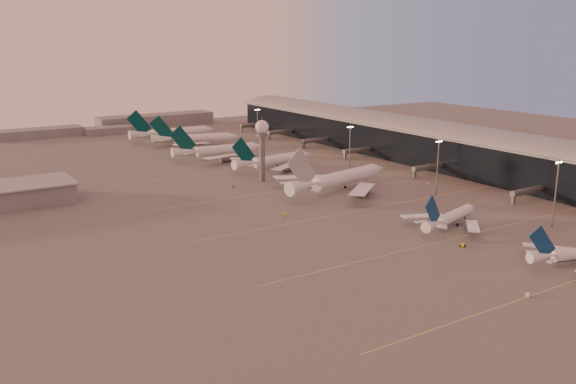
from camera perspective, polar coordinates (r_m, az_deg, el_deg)
ground at (r=199.66m, az=13.93°, el=-5.87°), size 700.00×700.00×0.00m
taxiway_markings at (r=257.86m, az=9.62°, el=-1.07°), size 180.00×185.25×0.02m
terminal at (r=346.72m, az=13.36°, el=4.44°), size 57.00×362.00×23.04m
radar_tower at (r=289.80m, az=-2.44°, el=5.04°), size 6.40×6.40×31.10m
mast_a at (r=239.92m, az=23.79°, el=0.13°), size 3.60×0.56×25.00m
mast_b at (r=271.08m, az=13.83°, el=2.45°), size 3.60×0.56×25.00m
mast_c at (r=307.77m, az=5.80°, el=4.16°), size 3.60×0.56×25.00m
mast_d at (r=380.65m, az=-2.86°, el=6.14°), size 3.60×0.56×25.00m
distant_horizon at (r=478.50m, az=-15.14°, el=6.14°), size 165.00×37.50×9.00m
narrowbody_near at (r=206.07m, az=25.37°, el=-5.41°), size 34.30×27.00×13.71m
narrowbody_mid at (r=229.77m, az=15.00°, el=-2.47°), size 37.87×29.78×15.19m
widebody_white at (r=275.68m, az=4.90°, el=0.94°), size 65.24×51.69×23.31m
greentail_a at (r=321.84m, az=-1.29°, el=2.79°), size 52.48×42.12×19.13m
greentail_b at (r=351.18m, az=-6.41°, el=3.72°), size 56.62×45.58×20.56m
greentail_c at (r=394.52m, az=-8.61°, el=4.79°), size 54.49×43.41×20.30m
greentail_d at (r=418.38m, az=-10.68°, el=5.29°), size 60.91×49.23×22.14m
gsv_truck_a at (r=177.07m, az=21.58°, el=-8.72°), size 5.87×3.84×2.23m
gsv_tug_mid at (r=210.24m, az=16.04°, el=-4.82°), size 3.81×4.53×1.11m
gsv_truck_b at (r=251.14m, az=15.71°, el=-1.59°), size 5.17×2.30×2.02m
gsv_truck_c at (r=236.93m, az=-0.35°, el=-1.96°), size 4.70×5.63×2.21m
gsv_catering_b at (r=292.91m, az=12.94°, el=0.96°), size 4.71×3.11×3.56m
gsv_tug_far at (r=271.46m, az=0.50°, el=0.01°), size 3.69×4.01×0.99m
gsv_truck_d at (r=282.73m, az=-5.23°, el=0.66°), size 3.47×5.80×2.21m
gsv_tug_hangar at (r=338.11m, az=1.62°, el=2.84°), size 3.25×2.28×0.85m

